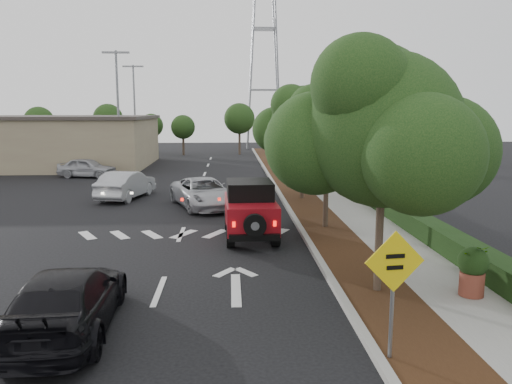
{
  "coord_description": "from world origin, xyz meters",
  "views": [
    {
      "loc": [
        1.87,
        -12.48,
        4.65
      ],
      "look_at": [
        2.68,
        3.0,
        2.09
      ],
      "focal_mm": 35.0,
      "sensor_mm": 36.0,
      "label": 1
    }
  ],
  "objects": [
    {
      "name": "planting_strip",
      "position": [
        5.6,
        12.0,
        0.06
      ],
      "size": [
        1.8,
        70.0,
        0.12
      ],
      "primitive_type": "cube",
      "color": "black",
      "rests_on": "ground"
    },
    {
      "name": "speed_hump_sign",
      "position": [
        4.8,
        -4.02,
        1.67
      ],
      "size": [
        1.13,
        0.16,
        2.41
      ],
      "rotation": [
        0.0,
        0.0,
        0.12
      ],
      "color": "slate",
      "rests_on": "ground"
    },
    {
      "name": "transmission_tower",
      "position": [
        6.0,
        48.0,
        0.0
      ],
      "size": [
        7.0,
        4.0,
        28.0
      ],
      "primitive_type": null,
      "color": "slate",
      "rests_on": "ground"
    },
    {
      "name": "red_jeep",
      "position": [
        2.59,
        5.55,
        1.05
      ],
      "size": [
        1.93,
        4.1,
        2.07
      ],
      "rotation": [
        0.0,
        0.0,
        0.03
      ],
      "color": "black",
      "rests_on": "ground"
    },
    {
      "name": "street_tree_far",
      "position": [
        5.6,
        13.0,
        0.0
      ],
      "size": [
        3.4,
        3.4,
        5.62
      ],
      "primitive_type": null,
      "color": "black",
      "rests_on": "ground"
    },
    {
      "name": "parked_suv",
      "position": [
        -8.08,
        22.6,
        0.68
      ],
      "size": [
        4.26,
        2.42,
        1.37
      ],
      "primitive_type": "imported",
      "rotation": [
        0.0,
        0.0,
        1.36
      ],
      "color": "#A4A6AC",
      "rests_on": "ground"
    },
    {
      "name": "curb",
      "position": [
        4.6,
        12.0,
        0.07
      ],
      "size": [
        0.2,
        70.0,
        0.15
      ],
      "primitive_type": "cube",
      "color": "#9E9B93",
      "rests_on": "ground"
    },
    {
      "name": "light_pole_b",
      "position": [
        -7.5,
        38.0,
        0.0
      ],
      "size": [
        2.0,
        0.22,
        9.0
      ],
      "primitive_type": null,
      "color": "slate",
      "rests_on": "ground"
    },
    {
      "name": "silver_suv_ahead",
      "position": [
        0.6,
        11.32,
        0.7
      ],
      "size": [
        3.89,
        5.54,
        1.4
      ],
      "primitive_type": "imported",
      "rotation": [
        0.0,
        0.0,
        0.34
      ],
      "color": "#AFB0B7",
      "rests_on": "ground"
    },
    {
      "name": "light_pole_a",
      "position": [
        -6.5,
        26.0,
        0.0
      ],
      "size": [
        2.0,
        0.22,
        9.0
      ],
      "primitive_type": null,
      "color": "slate",
      "rests_on": "ground"
    },
    {
      "name": "street_tree_near",
      "position": [
        5.6,
        -0.5,
        0.0
      ],
      "size": [
        3.8,
        3.8,
        5.92
      ],
      "primitive_type": null,
      "color": "black",
      "rests_on": "ground"
    },
    {
      "name": "hedge",
      "position": [
        8.9,
        12.0,
        0.4
      ],
      "size": [
        0.8,
        70.0,
        0.8
      ],
      "primitive_type": "cube",
      "color": "black",
      "rests_on": "ground"
    },
    {
      "name": "black_suv_oncoming",
      "position": [
        -1.58,
        -2.31,
        0.69
      ],
      "size": [
        2.19,
        4.85,
        1.38
      ],
      "primitive_type": "imported",
      "rotation": [
        0.0,
        0.0,
        3.2
      ],
      "color": "black",
      "rests_on": "ground"
    },
    {
      "name": "ground",
      "position": [
        0.0,
        0.0,
        0.0
      ],
      "size": [
        120.0,
        120.0,
        0.0
      ],
      "primitive_type": "plane",
      "color": "black",
      "rests_on": "ground"
    },
    {
      "name": "silver_sedan_oncoming",
      "position": [
        -3.64,
        13.97,
        0.74
      ],
      "size": [
        2.56,
        4.71,
        1.47
      ],
      "primitive_type": "imported",
      "rotation": [
        0.0,
        0.0,
        2.91
      ],
      "color": "#A7A8AE",
      "rests_on": "ground"
    },
    {
      "name": "terracotta_planter",
      "position": [
        7.79,
        -1.04,
        0.87
      ],
      "size": [
        0.74,
        0.74,
        1.29
      ],
      "rotation": [
        0.0,
        0.0,
        0.02
      ],
      "color": "brown",
      "rests_on": "ground"
    },
    {
      "name": "street_tree_mid",
      "position": [
        5.6,
        6.5,
        0.0
      ],
      "size": [
        3.2,
        3.2,
        5.32
      ],
      "primitive_type": null,
      "color": "black",
      "rests_on": "ground"
    },
    {
      "name": "commercial_building",
      "position": [
        -16.0,
        30.0,
        2.0
      ],
      "size": [
        22.0,
        12.0,
        4.0
      ],
      "primitive_type": "cube",
      "color": "gray",
      "rests_on": "ground"
    },
    {
      "name": "sidewalk",
      "position": [
        7.5,
        12.0,
        0.06
      ],
      "size": [
        2.0,
        70.0,
        0.12
      ],
      "primitive_type": "cube",
      "color": "gray",
      "rests_on": "ground"
    }
  ]
}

